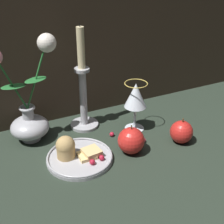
{
  "coord_description": "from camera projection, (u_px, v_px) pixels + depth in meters",
  "views": [
    {
      "loc": [
        -0.35,
        -0.67,
        0.54
      ],
      "look_at": [
        0.01,
        0.06,
        0.1
      ],
      "focal_mm": 50.0,
      "sensor_mm": 36.0,
      "label": 1
    }
  ],
  "objects": [
    {
      "name": "apple_beside_vase",
      "position": [
        131.0,
        141.0,
        0.9
      ],
      "size": [
        0.08,
        0.08,
        0.09
      ],
      "color": "red",
      "rests_on": "ground_plane"
    },
    {
      "name": "candlestick",
      "position": [
        83.0,
        93.0,
        0.99
      ],
      "size": [
        0.09,
        0.09,
        0.34
      ],
      "color": "#A3A3A8",
      "rests_on": "ground_plane"
    },
    {
      "name": "wine_glass",
      "position": [
        136.0,
        97.0,
        0.98
      ],
      "size": [
        0.07,
        0.07,
        0.16
      ],
      "color": "silver",
      "rests_on": "ground_plane"
    },
    {
      "name": "berry_near_plate",
      "position": [
        112.0,
        134.0,
        0.99
      ],
      "size": [
        0.01,
        0.01,
        0.01
      ],
      "primitive_type": "sphere",
      "color": "#AD192D",
      "rests_on": "ground_plane"
    },
    {
      "name": "vase",
      "position": [
        30.0,
        113.0,
        0.94
      ],
      "size": [
        0.19,
        0.12,
        0.33
      ],
      "color": "#A3A3A8",
      "rests_on": "ground_plane"
    },
    {
      "name": "berry_front_center",
      "position": [
        143.0,
        140.0,
        0.96
      ],
      "size": [
        0.02,
        0.02,
        0.02
      ],
      "primitive_type": "sphere",
      "color": "#AD192D",
      "rests_on": "ground_plane"
    },
    {
      "name": "apple_near_glass",
      "position": [
        181.0,
        132.0,
        0.95
      ],
      "size": [
        0.07,
        0.07,
        0.08
      ],
      "color": "red",
      "rests_on": "ground_plane"
    },
    {
      "name": "ground_plane",
      "position": [
        119.0,
        151.0,
        0.93
      ],
      "size": [
        2.4,
        2.4,
        0.0
      ],
      "primitive_type": "plane",
      "color": "#232D23",
      "rests_on": "ground"
    },
    {
      "name": "plate_with_pastries",
      "position": [
        76.0,
        154.0,
        0.88
      ],
      "size": [
        0.19,
        0.19,
        0.08
      ],
      "color": "#A3A3A8",
      "rests_on": "ground_plane"
    }
  ]
}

